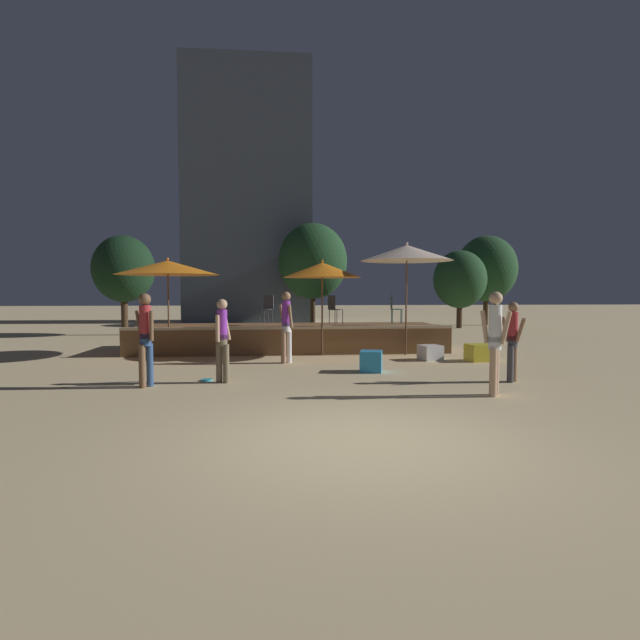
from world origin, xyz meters
The scene contains 22 objects.
ground_plane centered at (0.00, 0.00, 0.00)m, with size 120.00×120.00×0.00m, color #D1B784.
wooden_deck centered at (-0.67, 9.89, 0.38)m, with size 9.65×3.08×0.84m.
patio_umbrella_0 centered at (-4.20, 8.74, 2.55)m, with size 2.97×2.97×2.84m.
patio_umbrella_1 centered at (2.72, 8.23, 2.98)m, with size 2.67×2.67×3.29m.
patio_umbrella_2 centered at (0.26, 8.37, 2.48)m, with size 2.27×2.27×2.78m.
cube_seat_0 centered at (4.34, 6.79, 0.23)m, with size 0.65×0.65×0.45m.
cube_seat_1 centered at (1.12, 5.27, 0.24)m, with size 0.61×0.61×0.49m.
cube_seat_2 centered at (3.10, 7.09, 0.20)m, with size 0.64×0.64×0.40m.
person_0 centered at (-0.82, 6.84, 1.04)m, with size 0.39×0.51×1.86m.
person_1 centered at (3.77, 3.73, 0.88)m, with size 0.39×0.47×1.65m.
person_2 centered at (2.80, 2.44, 1.04)m, with size 0.49×0.39×1.87m.
person_3 centered at (-3.61, 3.81, 1.02)m, with size 0.45×0.37×1.83m.
person_4 centered at (-2.18, 4.17, 0.93)m, with size 0.31×0.47×1.71m.
bistro_chair_0 centered at (-1.36, 10.15, 1.39)m, with size 0.46×0.46×0.90m.
bistro_chair_1 centered at (2.69, 9.62, 1.39)m, with size 0.41×0.40×0.90m.
bistro_chair_2 centered at (0.72, 9.43, 1.39)m, with size 0.47×0.46×0.90m.
frisbee_disc centered at (-2.54, 4.41, 0.02)m, with size 0.24×0.24×0.03m.
background_tree_0 centered at (10.43, 20.43, 3.10)m, with size 3.27×3.27×4.91m.
background_tree_1 centered at (8.22, 18.52, 2.46)m, with size 2.66×2.66×3.93m.
background_tree_2 centered at (-7.54, 15.87, 2.81)m, with size 2.58×2.58×4.24m.
background_tree_3 centered at (0.98, 21.81, 3.54)m, with size 3.84×3.84×5.66m.
distant_building centered at (-2.76, 25.22, 7.81)m, with size 7.69×3.54×15.62m.
Camera 1 is at (-1.08, -6.09, 1.87)m, focal length 28.00 mm.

